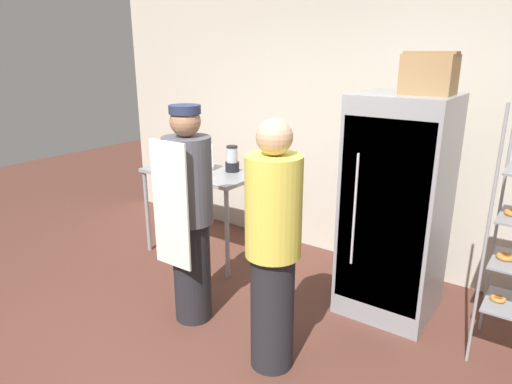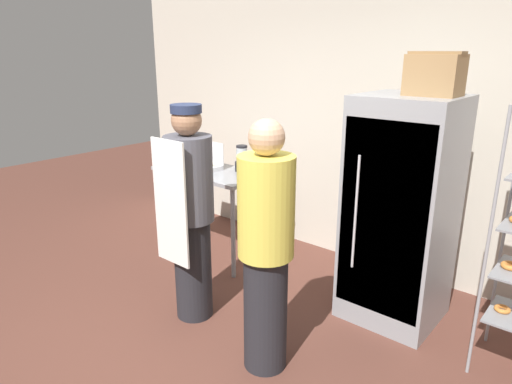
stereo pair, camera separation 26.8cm
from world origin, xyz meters
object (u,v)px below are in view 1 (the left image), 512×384
blender_pitcher (232,160)px  person_baker (189,214)px  cardboard_storage_box (429,74)px  donut_box (196,166)px  refrigerator (396,208)px  person_customer (273,248)px

blender_pitcher → person_baker: size_ratio=0.15×
cardboard_storage_box → person_baker: (-1.40, -1.10, -1.06)m
donut_box → cardboard_storage_box: bearing=4.0°
refrigerator → blender_pitcher: (-1.74, 0.07, 0.15)m
refrigerator → person_customer: refrigerator is taller
cardboard_storage_box → person_customer: (-0.54, -1.21, -1.08)m
refrigerator → cardboard_storage_box: size_ratio=4.92×
refrigerator → person_baker: size_ratio=1.04×
blender_pitcher → person_baker: person_baker is taller
donut_box → person_baker: size_ratio=0.17×
person_customer → cardboard_storage_box: bearing=65.7°
person_baker → person_customer: bearing=-7.4°
blender_pitcher → person_customer: person_customer is taller
person_customer → blender_pitcher: bearing=136.7°
cardboard_storage_box → person_customer: bearing=-114.3°
donut_box → person_baker: 1.24m
refrigerator → blender_pitcher: bearing=177.8°
cardboard_storage_box → person_baker: cardboard_storage_box is taller
donut_box → person_customer: (1.65, -1.06, -0.10)m
donut_box → blender_pitcher: (0.32, 0.20, 0.07)m
donut_box → blender_pitcher: size_ratio=1.10×
cardboard_storage_box → person_customer: 1.71m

